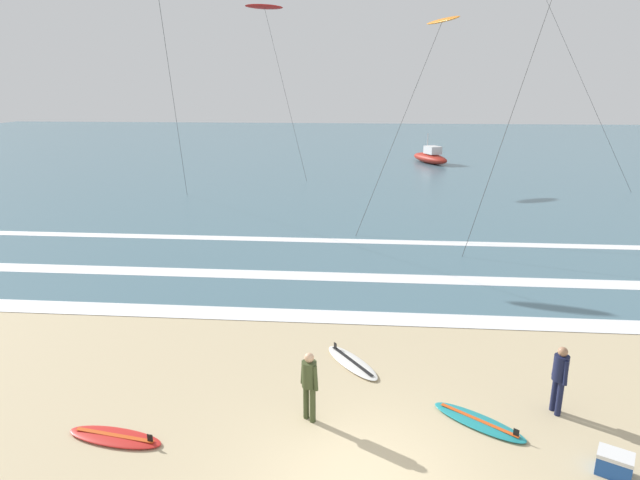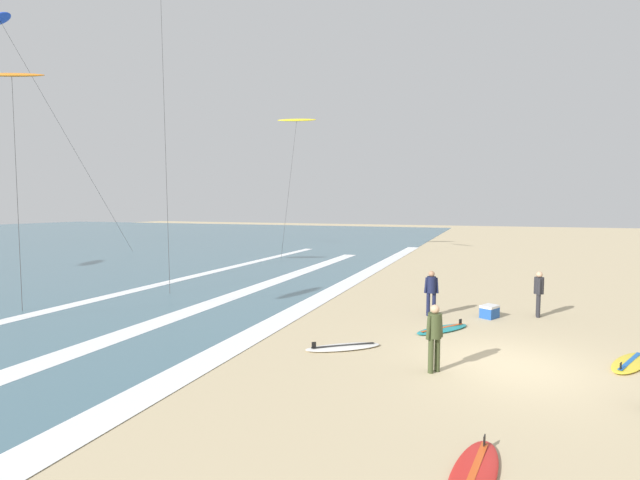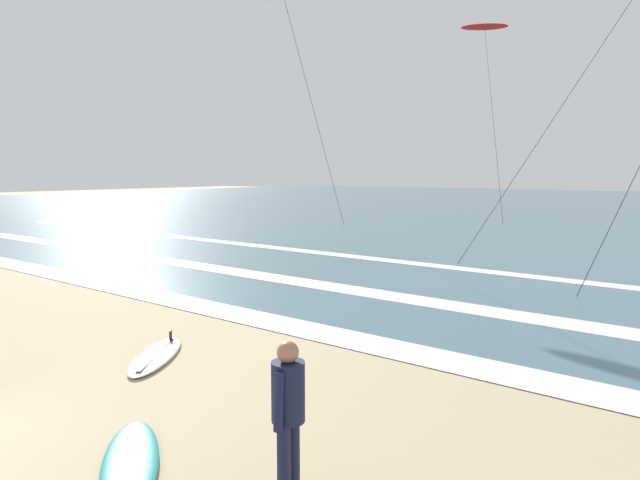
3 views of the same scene
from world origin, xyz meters
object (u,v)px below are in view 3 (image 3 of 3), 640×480
object	(u,v)px
surfboard_left_pile	(156,356)
kite_red_far_left	(485,28)
surfboard_foreground_flat	(130,463)
surfer_foreground_main	(288,407)

from	to	relation	value
surfboard_left_pile	kite_red_far_left	distance (m)	36.78
surfboard_foreground_flat	kite_red_far_left	xyz separation A→B (m)	(-10.89, 35.82, 12.93)
surfer_foreground_main	surfboard_left_pile	xyz separation A→B (m)	(-4.56, 1.79, -0.91)
kite_red_far_left	surfboard_left_pile	bearing A→B (deg)	-76.38
surfboard_left_pile	surfer_foreground_main	bearing A→B (deg)	-21.45
surfboard_foreground_flat	surfboard_left_pile	size ratio (longest dim) A/B	0.99
surfboard_left_pile	kite_red_far_left	world-z (taller)	kite_red_far_left
surfer_foreground_main	surfboard_left_pile	bearing A→B (deg)	158.55
surfboard_foreground_flat	surfboard_left_pile	distance (m)	3.64
surfboard_foreground_flat	kite_red_far_left	world-z (taller)	kite_red_far_left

